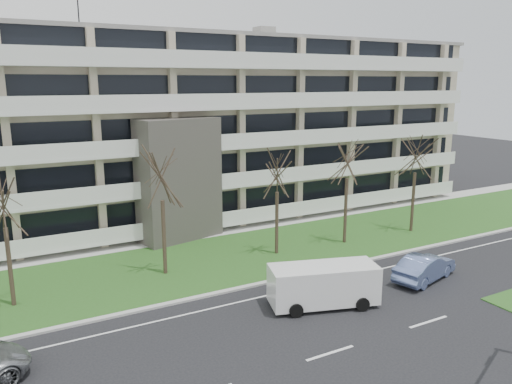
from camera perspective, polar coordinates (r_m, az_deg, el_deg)
ground at (r=23.05m, az=8.47°, el=-17.76°), size 160.00×160.00×0.00m
grass_verge at (r=33.28m, az=-5.25°, el=-7.81°), size 90.00×10.00×0.06m
curb at (r=29.07m, az=-1.23°, el=-10.80°), size 90.00×0.35×0.12m
sidewalk at (r=38.12m, az=-8.57°, el=-5.21°), size 90.00×2.00×0.08m
lane_edge_line at (r=27.88m, az=0.23°, el=-11.97°), size 90.00×0.12×0.01m
apartment_building at (r=42.99m, az=-12.10°, el=6.99°), size 60.50×15.10×18.75m
blue_sedan at (r=31.55m, az=18.71°, el=-8.15°), size 5.02×2.84×1.57m
white_van at (r=26.76m, az=7.87°, el=-10.13°), size 6.01×3.66×2.19m
tree_2 at (r=28.07m, az=-27.05°, el=-0.43°), size 3.82×3.82×7.64m
tree_3 at (r=29.79m, az=-10.78°, el=2.44°), size 4.15×4.15×8.31m
tree_4 at (r=32.98m, az=2.45°, el=2.85°), size 3.87×3.87×7.75m
tree_5 at (r=35.79m, az=10.46°, el=4.46°), size 4.29×4.29×8.57m
tree_6 at (r=39.96m, az=17.88°, el=4.71°), size 4.20×4.20×8.41m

